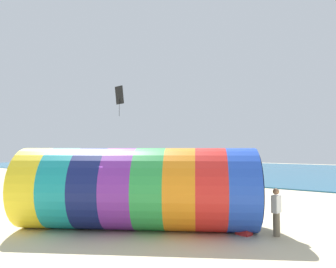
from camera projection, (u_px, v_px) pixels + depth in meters
The scene contains 6 objects.
ground_plane at pixel (103, 226), 13.23m from camera, with size 120.00×120.00×0.00m, color beige.
sea at pixel (318, 172), 42.05m from camera, with size 120.00×40.00×0.10m, color #236084.
giant_inflatable_tube at pixel (138, 188), 12.80m from camera, with size 9.39×7.51×3.15m.
kite_handler at pixel (276, 212), 11.73m from camera, with size 0.27×0.39×1.70m.
kite_black_diamond at pixel (119, 95), 26.84m from camera, with size 1.03×0.34×2.48m.
cooler_box at pixel (244, 230), 11.89m from camera, with size 0.52×0.36×0.36m, color red.
Camera 1 is at (10.18, -9.06, 3.15)m, focal length 35.00 mm.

